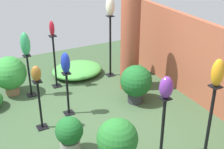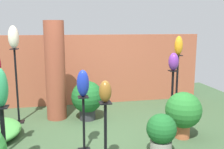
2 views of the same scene
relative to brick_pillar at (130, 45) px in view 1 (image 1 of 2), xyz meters
name	(u,v)px [view 1 (image 1 of 2)]	position (x,y,z in m)	size (l,w,h in m)	color
ground_plane	(96,123)	(0.98, -1.30, -1.05)	(8.00, 8.00, 0.00)	#385133
brick_wall_back	(194,59)	(0.98, 0.99, -0.17)	(5.60, 0.12, 1.77)	#9E5138
brick_pillar	(130,45)	(0.00, 0.00, 0.00)	(0.42, 0.42, 2.10)	brown
pedestal_jade	(30,78)	(-0.67, -2.14, -0.61)	(0.20, 0.20, 0.97)	black
pedestal_cobalt	(68,96)	(0.42, -1.65, -0.64)	(0.20, 0.20, 0.91)	black
pedestal_ruby	(55,64)	(-0.83, -1.50, -0.47)	(0.20, 0.20, 1.26)	black
pedestal_bronze	(40,107)	(0.66, -2.27, -0.61)	(0.20, 0.20, 0.98)	black
pedestal_amber	(209,127)	(2.72, -0.15, -0.43)	(0.20, 0.20, 1.34)	black
pedestal_ivory	(110,49)	(-0.78, -0.09, -0.34)	(0.20, 0.20, 1.54)	black
pedestal_violet	(163,130)	(2.34, -0.75, -0.55)	(0.20, 0.20, 1.10)	black
art_vase_jade	(25,44)	(-0.67, -2.14, 0.17)	(0.19, 0.21, 0.51)	#2D9356
art_vase_cobalt	(65,63)	(0.42, -1.65, 0.07)	(0.19, 0.18, 0.42)	#192D9E
art_vase_ruby	(52,28)	(-0.83, -1.50, 0.37)	(0.12, 0.11, 0.34)	maroon
art_vase_bronze	(36,74)	(0.66, -2.27, 0.08)	(0.17, 0.17, 0.30)	brown
art_vase_amber	(218,73)	(2.72, -0.15, 0.50)	(0.18, 0.19, 0.43)	orange
art_vase_ivory	(110,6)	(-0.78, -0.09, 0.72)	(0.21, 0.21, 0.45)	beige
art_vase_violet	(166,87)	(2.34, -0.75, 0.23)	(0.20, 0.22, 0.36)	#6B2D8C
potted_plant_mid_right	(136,82)	(0.64, -0.21, -0.58)	(0.67, 0.67, 0.84)	#2D2D33
potted_plant_front_right	(69,134)	(1.57, -2.05, -0.68)	(0.46, 0.46, 0.67)	gray
potted_plant_near_pillar	(10,74)	(-0.94, -2.50, -0.55)	(0.74, 0.74, 0.89)	#936B4C
potted_plant_mid_left	(117,140)	(2.21, -1.50, -0.56)	(0.64, 0.64, 0.84)	#B25B38
foliage_bed_west	(77,70)	(-1.18, -0.83, -0.91)	(1.08, 1.27, 0.27)	#479942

